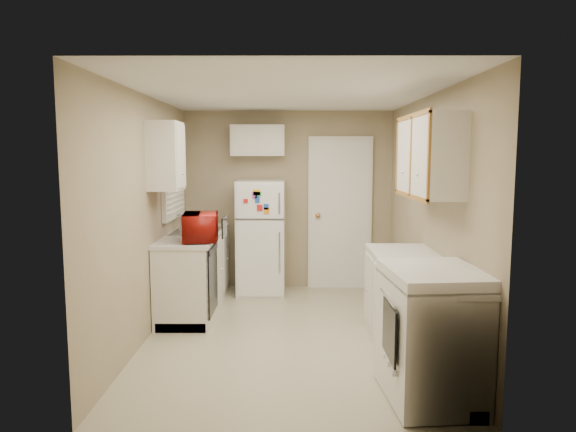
{
  "coord_description": "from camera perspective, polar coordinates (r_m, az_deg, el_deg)",
  "views": [
    {
      "loc": [
        0.02,
        -5.05,
        1.81
      ],
      "look_at": [
        0.0,
        0.5,
        1.15
      ],
      "focal_mm": 32.0,
      "sensor_mm": 36.0,
      "label": 1
    }
  ],
  "objects": [
    {
      "name": "floor",
      "position": [
        5.37,
        -0.02,
        -12.93
      ],
      "size": [
        3.8,
        3.8,
        0.0
      ],
      "primitive_type": "plane",
      "color": "beige",
      "rests_on": "ground"
    },
    {
      "name": "refrigerator",
      "position": [
        6.7,
        -2.99,
        -2.4
      ],
      "size": [
        0.62,
        0.6,
        1.48
      ],
      "primitive_type": "cube",
      "rotation": [
        0.0,
        0.0,
        -0.02
      ],
      "color": "white",
      "rests_on": "floor"
    },
    {
      "name": "sink",
      "position": [
        6.27,
        -10.09,
        -2.03
      ],
      "size": [
        0.54,
        0.74,
        0.16
      ],
      "primitive_type": "cube",
      "color": "gray",
      "rests_on": "left_counter"
    },
    {
      "name": "dishwasher",
      "position": [
        5.57,
        -8.43,
        -7.0
      ],
      "size": [
        0.03,
        0.58,
        0.72
      ],
      "primitive_type": "cube",
      "color": "black",
      "rests_on": "floor"
    },
    {
      "name": "upper_cabinet_left",
      "position": [
        5.42,
        -13.43,
        6.49
      ],
      "size": [
        0.3,
        0.45,
        0.7
      ],
      "primitive_type": "cube",
      "color": "silver",
      "rests_on": "wall_left"
    },
    {
      "name": "wall_right",
      "position": [
        5.27,
        15.38,
        -0.11
      ],
      "size": [
        3.8,
        3.8,
        0.0
      ],
      "primitive_type": "plane",
      "color": "tan",
      "rests_on": "floor"
    },
    {
      "name": "microwave",
      "position": [
        5.54,
        -9.66,
        -1.19
      ],
      "size": [
        0.56,
        0.36,
        0.35
      ],
      "primitive_type": "imported",
      "rotation": [
        0.0,
        0.0,
        1.7
      ],
      "color": "#9D130C",
      "rests_on": "left_counter"
    },
    {
      "name": "soap_bottle",
      "position": [
        6.73,
        -9.81,
        -0.23
      ],
      "size": [
        0.12,
        0.12,
        0.2
      ],
      "primitive_type": "imported",
      "rotation": [
        0.0,
        0.0,
        0.4
      ],
      "color": "silver",
      "rests_on": "left_counter"
    },
    {
      "name": "stove",
      "position": [
        4.03,
        15.79,
        -12.46
      ],
      "size": [
        0.73,
        0.87,
        1.0
      ],
      "primitive_type": "cube",
      "rotation": [
        0.0,
        0.0,
        0.08
      ],
      "color": "white",
      "rests_on": "floor"
    },
    {
      "name": "right_counter",
      "position": [
        4.59,
        14.05,
        -10.65
      ],
      "size": [
        0.6,
        2.0,
        0.9
      ],
      "primitive_type": "cube",
      "color": "silver",
      "rests_on": "floor"
    },
    {
      "name": "wall_left",
      "position": [
        5.28,
        -15.39,
        -0.1
      ],
      "size": [
        3.8,
        3.8,
        0.0
      ],
      "primitive_type": "plane",
      "color": "tan",
      "rests_on": "floor"
    },
    {
      "name": "upper_cabinet_right",
      "position": [
        4.71,
        15.43,
        6.42
      ],
      "size": [
        0.3,
        1.2,
        0.7
      ],
      "primitive_type": "cube",
      "color": "silver",
      "rests_on": "wall_right"
    },
    {
      "name": "wall_back",
      "position": [
        6.98,
        0.04,
        1.76
      ],
      "size": [
        2.8,
        2.8,
        0.0
      ],
      "primitive_type": "plane",
      "color": "tan",
      "rests_on": "floor"
    },
    {
      "name": "cabinet_over_fridge",
      "position": [
        6.82,
        -3.37,
        8.37
      ],
      "size": [
        0.7,
        0.3,
        0.4
      ],
      "primitive_type": "cube",
      "color": "silver",
      "rests_on": "wall_back"
    },
    {
      "name": "ceiling",
      "position": [
        5.09,
        -0.02,
        13.44
      ],
      "size": [
        3.8,
        3.8,
        0.0
      ],
      "primitive_type": "plane",
      "color": "white",
      "rests_on": "floor"
    },
    {
      "name": "left_counter",
      "position": [
        6.21,
        -10.26,
        -5.99
      ],
      "size": [
        0.6,
        1.8,
        0.9
      ],
      "primitive_type": "cube",
      "color": "silver",
      "rests_on": "floor"
    },
    {
      "name": "wall_front",
      "position": [
        3.21,
        -0.13,
        -4.17
      ],
      "size": [
        2.8,
        2.8,
        0.0
      ],
      "primitive_type": "plane",
      "color": "tan",
      "rests_on": "floor"
    },
    {
      "name": "window_blinds",
      "position": [
        6.26,
        -12.58,
        4.7
      ],
      "size": [
        0.1,
        0.98,
        1.08
      ],
      "primitive_type": "cube",
      "color": "silver",
      "rests_on": "wall_left"
    },
    {
      "name": "interior_door",
      "position": [
        6.99,
        5.78,
        0.25
      ],
      "size": [
        0.86,
        0.06,
        2.08
      ],
      "primitive_type": "cube",
      "color": "white",
      "rests_on": "floor"
    }
  ]
}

